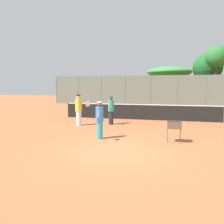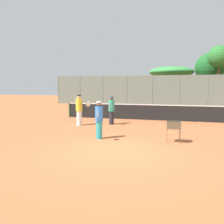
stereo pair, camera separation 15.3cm
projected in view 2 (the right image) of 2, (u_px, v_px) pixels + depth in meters
The scene contains 19 objects.
ground_plane at pixel (115, 152), 7.73m from camera, with size 80.00×80.00×0.00m, color #B26038.
tennis_net at pixel (141, 112), 14.98m from camera, with size 10.75×0.10×1.07m.
back_fence at pixel (152, 90), 25.74m from camera, with size 24.49×0.08×3.52m.
tree_0 at pixel (171, 72), 30.03m from camera, with size 6.07×6.07×4.94m.
tree_1 at pixel (219, 57), 25.26m from camera, with size 2.61×2.61×6.97m.
tree_2 at pixel (210, 68), 28.67m from camera, with size 3.80×3.80×6.60m.
player_white_outfit at pixel (79, 110), 12.83m from camera, with size 0.84×0.57×1.80m.
player_red_cap at pixel (111, 110), 13.13m from camera, with size 0.35×0.90×1.69m.
player_yellow_shirt at pixel (99, 120), 9.55m from camera, with size 0.34×0.89×1.65m.
ball_cart at pixel (173, 127), 8.96m from camera, with size 0.56×0.41×0.88m.
tennis_ball_0 at pixel (86, 119), 15.00m from camera, with size 0.07×0.07×0.07m, color #D1E54C.
tennis_ball_1 at pixel (108, 136), 10.10m from camera, with size 0.07×0.07×0.07m, color #D1E54C.
tennis_ball_2 at pixel (169, 133), 10.77m from camera, with size 0.07×0.07×0.07m, color #D1E54C.
tennis_ball_3 at pixel (109, 146), 8.38m from camera, with size 0.07×0.07×0.07m, color #D1E54C.
tennis_ball_4 at pixel (34, 131), 11.04m from camera, with size 0.07×0.07×0.07m, color #D1E54C.
tennis_ball_5 at pixel (160, 127), 12.28m from camera, with size 0.07×0.07×0.07m, color #D1E54C.
tennis_ball_6 at pixel (200, 122), 13.74m from camera, with size 0.07×0.07×0.07m, color #D1E54C.
tennis_ball_7 at pixel (78, 117), 15.84m from camera, with size 0.07×0.07×0.07m, color #D1E54C.
parked_car at pixel (107, 97), 31.15m from camera, with size 4.20×1.70×1.60m.
Camera 2 is at (1.74, -7.30, 2.34)m, focal length 35.00 mm.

